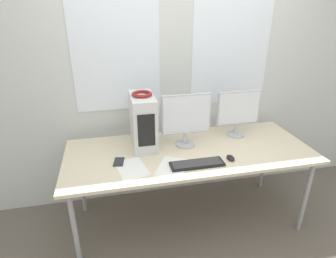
{
  "coord_description": "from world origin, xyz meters",
  "views": [
    {
      "loc": [
        -0.65,
        -1.64,
        1.93
      ],
      "look_at": [
        -0.19,
        0.43,
        0.99
      ],
      "focal_mm": 30.0,
      "sensor_mm": 36.0,
      "label": 1
    }
  ],
  "objects_px": {
    "monitor_right_near": "(238,111)",
    "keyboard": "(197,164)",
    "mouse": "(231,158)",
    "monitor_main": "(186,118)",
    "pc_tower": "(143,121)",
    "headphones": "(142,94)",
    "cell_phone": "(119,162)"
  },
  "relations": [
    {
      "from": "monitor_right_near",
      "to": "keyboard",
      "type": "relative_size",
      "value": 1.03
    },
    {
      "from": "keyboard",
      "to": "headphones",
      "type": "bearing_deg",
      "value": 129.62
    },
    {
      "from": "pc_tower",
      "to": "cell_phone",
      "type": "distance_m",
      "value": 0.42
    },
    {
      "from": "pc_tower",
      "to": "headphones",
      "type": "bearing_deg",
      "value": 90.0
    },
    {
      "from": "mouse",
      "to": "cell_phone",
      "type": "xyz_separation_m",
      "value": [
        -0.9,
        0.15,
        -0.01
      ]
    },
    {
      "from": "mouse",
      "to": "keyboard",
      "type": "bearing_deg",
      "value": -174.97
    },
    {
      "from": "mouse",
      "to": "cell_phone",
      "type": "distance_m",
      "value": 0.91
    },
    {
      "from": "monitor_right_near",
      "to": "mouse",
      "type": "relative_size",
      "value": 4.79
    },
    {
      "from": "keyboard",
      "to": "pc_tower",
      "type": "bearing_deg",
      "value": 129.67
    },
    {
      "from": "headphones",
      "to": "cell_phone",
      "type": "height_order",
      "value": "headphones"
    },
    {
      "from": "monitor_main",
      "to": "keyboard",
      "type": "xyz_separation_m",
      "value": [
        -0.0,
        -0.35,
        -0.26
      ]
    },
    {
      "from": "monitor_main",
      "to": "monitor_right_near",
      "type": "bearing_deg",
      "value": 10.6
    },
    {
      "from": "headphones",
      "to": "monitor_right_near",
      "type": "height_order",
      "value": "headphones"
    },
    {
      "from": "pc_tower",
      "to": "headphones",
      "type": "relative_size",
      "value": 2.7
    },
    {
      "from": "keyboard",
      "to": "mouse",
      "type": "xyz_separation_m",
      "value": [
        0.29,
        0.03,
        0.0
      ]
    },
    {
      "from": "monitor_main",
      "to": "monitor_right_near",
      "type": "relative_size",
      "value": 1.08
    },
    {
      "from": "pc_tower",
      "to": "cell_phone",
      "type": "relative_size",
      "value": 3.19
    },
    {
      "from": "keyboard",
      "to": "monitor_right_near",
      "type": "bearing_deg",
      "value": 40.02
    },
    {
      "from": "cell_phone",
      "to": "pc_tower",
      "type": "bearing_deg",
      "value": 57.97
    },
    {
      "from": "pc_tower",
      "to": "mouse",
      "type": "relative_size",
      "value": 5.03
    },
    {
      "from": "keyboard",
      "to": "mouse",
      "type": "bearing_deg",
      "value": 5.03
    },
    {
      "from": "monitor_main",
      "to": "monitor_right_near",
      "type": "height_order",
      "value": "monitor_main"
    },
    {
      "from": "pc_tower",
      "to": "monitor_right_near",
      "type": "xyz_separation_m",
      "value": [
        0.9,
        0.01,
        0.02
      ]
    },
    {
      "from": "monitor_right_near",
      "to": "mouse",
      "type": "bearing_deg",
      "value": -119.65
    },
    {
      "from": "pc_tower",
      "to": "cell_phone",
      "type": "bearing_deg",
      "value": -132.61
    },
    {
      "from": "pc_tower",
      "to": "mouse",
      "type": "bearing_deg",
      "value": -31.98
    },
    {
      "from": "mouse",
      "to": "monitor_right_near",
      "type": "bearing_deg",
      "value": 60.35
    },
    {
      "from": "mouse",
      "to": "cell_phone",
      "type": "bearing_deg",
      "value": 170.51
    },
    {
      "from": "cell_phone",
      "to": "keyboard",
      "type": "bearing_deg",
      "value": -5.72
    },
    {
      "from": "monitor_right_near",
      "to": "keyboard",
      "type": "xyz_separation_m",
      "value": [
        -0.54,
        -0.45,
        -0.24
      ]
    },
    {
      "from": "pc_tower",
      "to": "headphones",
      "type": "height_order",
      "value": "headphones"
    },
    {
      "from": "pc_tower",
      "to": "monitor_right_near",
      "type": "relative_size",
      "value": 1.05
    }
  ]
}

